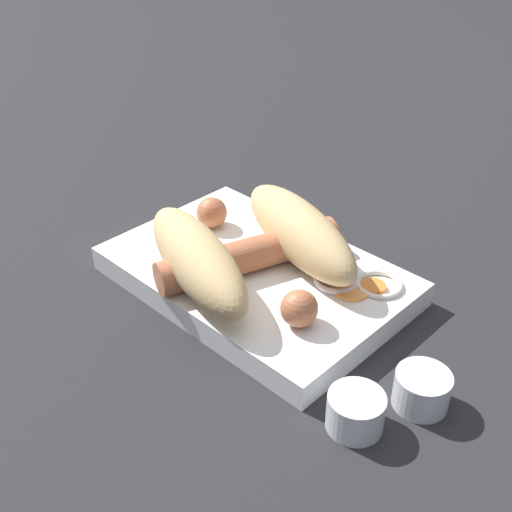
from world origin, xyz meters
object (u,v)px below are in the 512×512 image
object	(u,v)px
bread_roll	(250,245)
food_tray	(256,276)
condiment_cup_near	(355,413)
sausage	(251,255)
condiment_cup_far	(421,391)

from	to	relation	value
bread_roll	food_tray	bearing A→B (deg)	-81.14
condiment_cup_near	sausage	bearing A→B (deg)	-21.06
sausage	condiment_cup_far	distance (m)	0.19
food_tray	bread_roll	size ratio (longest dim) A/B	1.26
food_tray	sausage	world-z (taller)	sausage
food_tray	sausage	size ratio (longest dim) A/B	1.37
bread_roll	sausage	distance (m)	0.01
bread_roll	condiment_cup_far	distance (m)	0.19
sausage	condiment_cup_far	size ratio (longest dim) A/B	4.67
food_tray	condiment_cup_far	distance (m)	0.19
food_tray	sausage	bearing A→B (deg)	97.48
sausage	condiment_cup_far	world-z (taller)	sausage
bread_roll	sausage	world-z (taller)	bread_roll
condiment_cup_near	food_tray	bearing A→B (deg)	-23.29
food_tray	condiment_cup_far	size ratio (longest dim) A/B	6.40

